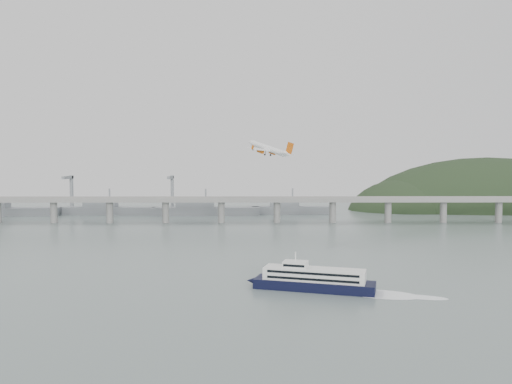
{
  "coord_description": "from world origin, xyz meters",
  "views": [
    {
      "loc": [
        -2.3,
        -245.53,
        53.59
      ],
      "look_at": [
        0.0,
        55.0,
        36.0
      ],
      "focal_mm": 35.0,
      "sensor_mm": 36.0,
      "label": 1
    }
  ],
  "objects": [
    {
      "name": "ground",
      "position": [
        0.0,
        0.0,
        0.0
      ],
      "size": [
        900.0,
        900.0,
        0.0
      ],
      "primitive_type": "plane",
      "color": "slate",
      "rests_on": "ground"
    },
    {
      "name": "bridge",
      "position": [
        -1.15,
        200.0,
        17.65
      ],
      "size": [
        800.0,
        22.0,
        23.9
      ],
      "color": "gray",
      "rests_on": "ground"
    },
    {
      "name": "distant_fleet",
      "position": [
        -155.36,
        265.08,
        6.22
      ],
      "size": [
        453.0,
        60.9,
        40.0
      ],
      "color": "slate",
      "rests_on": "ground"
    },
    {
      "name": "airliner",
      "position": [
        9.53,
        103.63,
        63.29
      ],
      "size": [
        34.47,
        33.8,
        14.82
      ],
      "rotation": [
        0.05,
        -0.27,
        2.37
      ],
      "color": "white",
      "rests_on": "ground"
    },
    {
      "name": "ferry",
      "position": [
        23.89,
        -37.7,
        4.27
      ],
      "size": [
        81.5,
        32.43,
        15.76
      ],
      "rotation": [
        0.0,
        0.0,
        -0.29
      ],
      "color": "black",
      "rests_on": "ground"
    },
    {
      "name": "headland",
      "position": [
        285.18,
        331.75,
        -19.34
      ],
      "size": [
        365.0,
        155.0,
        156.0
      ],
      "color": "black",
      "rests_on": "ground"
    }
  ]
}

